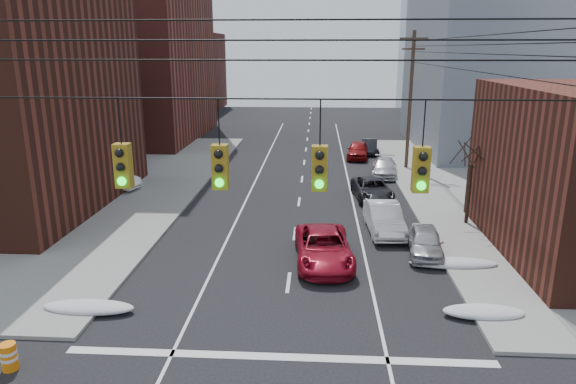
# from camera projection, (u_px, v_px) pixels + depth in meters

# --- Properties ---
(building_brick_far) EXTENTS (22.00, 18.00, 12.00)m
(building_brick_far) POSITION_uv_depth(u_px,v_px,m) (148.00, 72.00, 81.33)
(building_brick_far) COLOR #4B2016
(building_brick_far) RESTS_ON ground
(building_office) EXTENTS (22.00, 20.00, 25.00)m
(building_office) POSITION_uv_depth(u_px,v_px,m) (542.00, 17.00, 48.04)
(building_office) COLOR gray
(building_office) RESTS_ON ground
(building_glass) EXTENTS (20.00, 18.00, 22.00)m
(building_glass) POSITION_uv_depth(u_px,v_px,m) (479.00, 39.00, 73.32)
(building_glass) COLOR gray
(building_glass) RESTS_ON ground
(utility_pole_far) EXTENTS (2.20, 0.28, 11.00)m
(utility_pole_far) POSITION_uv_depth(u_px,v_px,m) (410.00, 98.00, 41.00)
(utility_pole_far) COLOR #473323
(utility_pole_far) RESTS_ON ground
(traffic_signals) EXTENTS (17.00, 0.42, 2.02)m
(traffic_signals) POSITION_uv_depth(u_px,v_px,m) (269.00, 165.00, 11.27)
(traffic_signals) COLOR black
(traffic_signals) RESTS_ON ground
(bare_tree) EXTENTS (2.09, 2.20, 4.93)m
(bare_tree) POSITION_uv_depth(u_px,v_px,m) (469.00, 185.00, 28.41)
(bare_tree) COLOR black
(bare_tree) RESTS_ON ground
(snow_nw) EXTENTS (3.50, 1.08, 0.42)m
(snow_nw) POSITION_uv_depth(u_px,v_px,m) (89.00, 307.00, 19.37)
(snow_nw) COLOR silver
(snow_nw) RESTS_ON ground
(snow_ne) EXTENTS (3.00, 1.08, 0.42)m
(snow_ne) POSITION_uv_depth(u_px,v_px,m) (484.00, 312.00, 19.01)
(snow_ne) COLOR silver
(snow_ne) RESTS_ON ground
(snow_east_far) EXTENTS (4.00, 1.08, 0.42)m
(snow_east_far) POSITION_uv_depth(u_px,v_px,m) (453.00, 263.00, 23.34)
(snow_east_far) COLOR silver
(snow_east_far) RESTS_ON ground
(red_pickup) EXTENTS (2.92, 5.63, 1.52)m
(red_pickup) POSITION_uv_depth(u_px,v_px,m) (324.00, 247.00, 23.72)
(red_pickup) COLOR maroon
(red_pickup) RESTS_ON ground
(parked_car_a) EXTENTS (2.03, 4.08, 1.34)m
(parked_car_a) POSITION_uv_depth(u_px,v_px,m) (425.00, 242.00, 24.65)
(parked_car_a) COLOR #ADADB2
(parked_car_a) RESTS_ON ground
(parked_car_b) EXTENTS (1.91, 4.87, 1.58)m
(parked_car_b) POSITION_uv_depth(u_px,v_px,m) (384.00, 218.00, 27.69)
(parked_car_b) COLOR silver
(parked_car_b) RESTS_ON ground
(parked_car_c) EXTENTS (2.72, 5.07, 1.35)m
(parked_car_c) POSITION_uv_depth(u_px,v_px,m) (372.00, 189.00, 33.88)
(parked_car_c) COLOR black
(parked_car_c) RESTS_ON ground
(parked_car_d) EXTENTS (2.40, 4.76, 1.32)m
(parked_car_d) POSITION_uv_depth(u_px,v_px,m) (384.00, 168.00, 40.07)
(parked_car_d) COLOR silver
(parked_car_d) RESTS_ON ground
(parked_car_e) EXTENTS (2.37, 4.70, 1.53)m
(parked_car_e) POSITION_uv_depth(u_px,v_px,m) (358.00, 150.00, 46.48)
(parked_car_e) COLOR maroon
(parked_car_e) RESTS_ON ground
(parked_car_f) EXTENTS (1.84, 4.22, 1.35)m
(parked_car_f) POSITION_uv_depth(u_px,v_px,m) (369.00, 146.00, 48.66)
(parked_car_f) COLOR black
(parked_car_f) RESTS_ON ground
(lot_car_a) EXTENTS (4.47, 2.57, 1.39)m
(lot_car_a) POSITION_uv_depth(u_px,v_px,m) (111.00, 179.00, 35.77)
(lot_car_a) COLOR white
(lot_car_a) RESTS_ON sidewalk_nw
(lot_car_b) EXTENTS (5.88, 4.20, 1.49)m
(lot_car_b) POSITION_uv_depth(u_px,v_px,m) (95.00, 171.00, 38.01)
(lot_car_b) COLOR #A2A2A7
(lot_car_b) RESTS_ON sidewalk_nw
(lot_car_d) EXTENTS (4.09, 2.03, 1.34)m
(lot_car_d) POSITION_uv_depth(u_px,v_px,m) (56.00, 164.00, 40.53)
(lot_car_d) COLOR silver
(lot_car_d) RESTS_ON sidewalk_nw
(construction_barrel) EXTENTS (0.56, 0.56, 0.88)m
(construction_barrel) POSITION_uv_depth(u_px,v_px,m) (9.00, 356.00, 15.85)
(construction_barrel) COLOR orange
(construction_barrel) RESTS_ON ground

